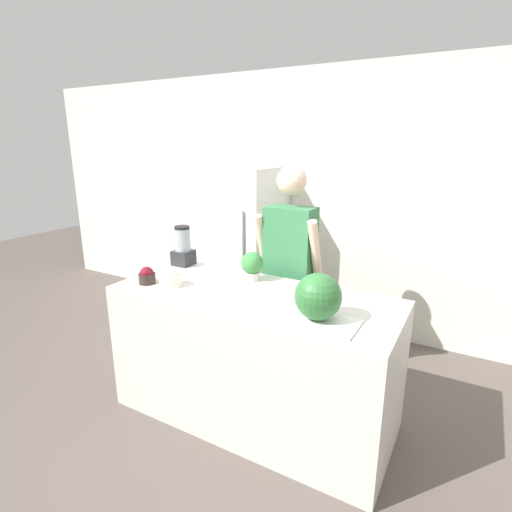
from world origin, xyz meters
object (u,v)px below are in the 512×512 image
Objects in this scene: refrigerator at (246,248)px; bowl_cherries at (147,276)px; person at (289,272)px; watermelon at (318,297)px; potted_plant at (252,265)px; blender at (183,247)px; bowl_cream at (171,278)px.

refrigerator reaches higher than bowl_cherries.
person is 6.59× the size of watermelon.
person is at bearing 71.74° from potted_plant.
bowl_cherries is 0.58× the size of potted_plant.
potted_plant is at bearing 34.59° from bowl_cherries.
potted_plant is at bearing -56.77° from refrigerator.
refrigerator is 6.32× the size of watermelon.
watermelon is at bearing 0.50° from bowl_cherries.
blender is (-1.34, 0.47, 0.00)m from watermelon.
refrigerator is 2.05m from watermelon.
refrigerator is at bearing 139.56° from person.
bowl_cherries is (0.10, -1.51, 0.15)m from refrigerator.
person is at bearing 21.72° from blender.
bowl_cream is (-0.56, -0.75, 0.08)m from person.
potted_plant is at bearing 40.67° from bowl_cream.
bowl_cherries is at bearing -82.30° from blender.
refrigerator is 10.30× the size of bowl_cream.
person is (0.84, -0.71, 0.07)m from refrigerator.
person is 0.88m from blender.
person reaches higher than bowl_cream.
bowl_cream is (-1.10, 0.04, -0.09)m from watermelon.
potted_plant is at bearing 147.94° from watermelon.
bowl_cherries is at bearing -145.41° from potted_plant.
blender is (-0.80, -0.32, 0.17)m from person.
refrigerator is at bearing 93.65° from bowl_cherries.
blender is at bearing -88.24° from refrigerator.
potted_plant is (0.71, -1.09, 0.21)m from refrigerator.
watermelon is 2.17× the size of bowl_cherries.
bowl_cherries is at bearing -132.77° from person.
watermelon is 0.82× the size of blender.
watermelon reaches higher than bowl_cherries.
bowl_cherries is 0.75× the size of bowl_cream.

